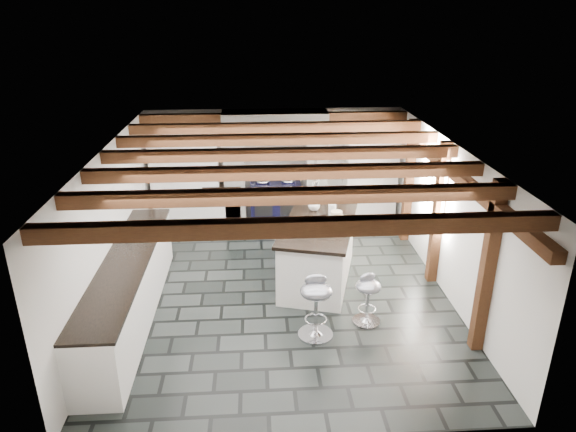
{
  "coord_description": "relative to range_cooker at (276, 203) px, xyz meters",
  "views": [
    {
      "loc": [
        -0.39,
        -7.0,
        4.12
      ],
      "look_at": [
        0.1,
        0.4,
        1.1
      ],
      "focal_mm": 32.0,
      "sensor_mm": 36.0,
      "label": 1
    }
  ],
  "objects": [
    {
      "name": "bar_stool_far",
      "position": [
        0.37,
        -3.88,
        0.08
      ],
      "size": [
        0.48,
        0.48,
        0.88
      ],
      "rotation": [
        0.0,
        0.0,
        0.04
      ],
      "color": "silver",
      "rests_on": "ground"
    },
    {
      "name": "bar_stool_near",
      "position": [
        1.12,
        -3.61,
        -0.01
      ],
      "size": [
        0.46,
        0.46,
        0.73
      ],
      "rotation": [
        0.0,
        0.0,
        0.35
      ],
      "color": "silver",
      "rests_on": "ground"
    },
    {
      "name": "ground",
      "position": [
        0.0,
        -2.68,
        -0.47
      ],
      "size": [
        6.0,
        6.0,
        0.0
      ],
      "primitive_type": "plane",
      "color": "black",
      "rests_on": "ground"
    },
    {
      "name": "room_shell",
      "position": [
        -0.61,
        -1.26,
        0.6
      ],
      "size": [
        6.0,
        6.03,
        6.0
      ],
      "color": "white",
      "rests_on": "ground"
    },
    {
      "name": "kitchen_island",
      "position": [
        0.58,
        -2.33,
        0.04
      ],
      "size": [
        1.54,
        2.21,
        1.32
      ],
      "rotation": [
        0.0,
        0.0,
        -0.27
      ],
      "color": "white",
      "rests_on": "ground"
    },
    {
      "name": "range_cooker",
      "position": [
        0.0,
        0.0,
        0.0
      ],
      "size": [
        1.0,
        0.63,
        0.99
      ],
      "color": "black",
      "rests_on": "ground"
    }
  ]
}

